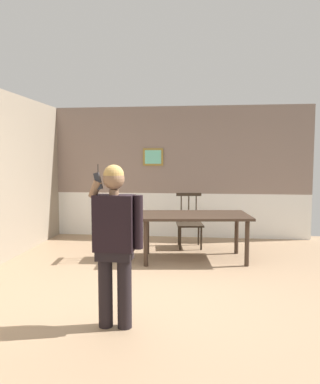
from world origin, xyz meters
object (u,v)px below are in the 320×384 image
at_px(dining_table, 194,219).
at_px(person_figure, 115,237).
at_px(chair_by_doorway, 117,233).
at_px(chair_near_window, 190,222).

distance_m(dining_table, person_figure, 2.65).
relative_size(chair_by_doorway, person_figure, 0.56).
relative_size(dining_table, person_figure, 1.16).
distance_m(dining_table, chair_near_window, 0.89).
distance_m(dining_table, chair_by_doorway, 1.28).
height_order(chair_near_window, chair_by_doorway, chair_near_window).
bearing_deg(dining_table, chair_near_window, 96.90).
height_order(dining_table, chair_near_window, chair_near_window).
relative_size(dining_table, chair_near_window, 1.85).
relative_size(chair_near_window, chair_by_doorway, 1.11).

